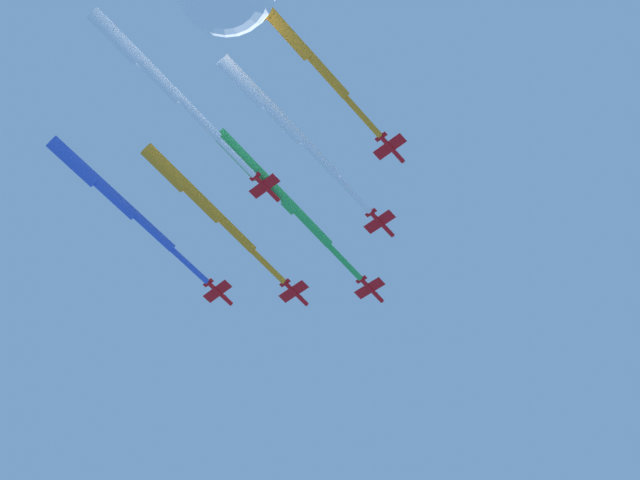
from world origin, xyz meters
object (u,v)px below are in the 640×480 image
(jet_starboard_inner, at_px, (280,119))
(jet_starboard_mid, at_px, (286,32))
(jet_port_mid, at_px, (112,196))
(jet_port_inner, at_px, (200,201))
(jet_lead, at_px, (275,190))
(jet_port_outer, at_px, (156,76))

(jet_starboard_inner, relative_size, jet_starboard_mid, 0.97)
(jet_starboard_inner, xyz_separation_m, jet_starboard_mid, (-19.25, -6.45, 0.26))
(jet_starboard_inner, height_order, jet_port_mid, jet_port_mid)
(jet_starboard_mid, bearing_deg, jet_port_inner, 41.47)
(jet_lead, distance_m, jet_starboard_mid, 39.06)
(jet_port_mid, xyz_separation_m, jet_starboard_mid, (-28.39, -51.01, -0.33))
(jet_port_mid, distance_m, jet_starboard_mid, 58.38)
(jet_lead, distance_m, jet_port_outer, 39.47)
(jet_port_inner, xyz_separation_m, jet_port_mid, (-6.22, 20.42, 0.21))
(jet_lead, relative_size, jet_port_mid, 1.02)
(jet_port_inner, height_order, jet_port_mid, jet_port_mid)
(jet_port_inner, bearing_deg, jet_starboard_inner, -122.47)
(jet_port_inner, relative_size, jet_port_mid, 0.95)
(jet_port_mid, height_order, jet_port_outer, jet_port_mid)
(jet_lead, height_order, jet_port_inner, jet_lead)
(jet_port_inner, distance_m, jet_starboard_mid, 46.20)
(jet_port_inner, bearing_deg, jet_port_outer, 178.30)
(jet_lead, height_order, jet_starboard_inner, jet_lead)
(jet_port_mid, height_order, jet_starboard_mid, jet_port_mid)
(jet_lead, bearing_deg, jet_port_mid, 102.52)
(jet_starboard_inner, bearing_deg, jet_starboard_mid, -161.48)
(jet_port_mid, xyz_separation_m, jet_port_outer, (-26.01, -19.46, -1.09))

